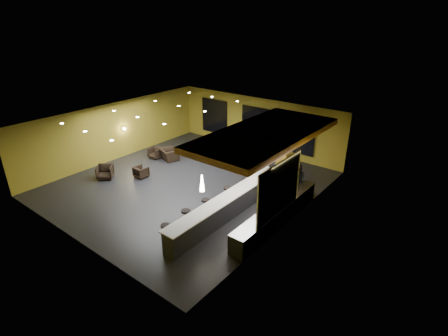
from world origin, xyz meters
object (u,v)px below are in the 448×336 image
Objects in this scene: bar_stool_5 at (257,173)px; pendant_0 at (202,183)px; armchair_d at (169,154)px; pendant_1 at (239,163)px; armchair_a at (105,172)px; staff_a at (270,180)px; bar_stool_4 at (245,184)px; bar_stool_2 at (206,205)px; pendant_2 at (269,147)px; armchair_b at (141,172)px; bar_stool_1 at (186,216)px; bar_counter at (232,204)px; staff_b at (298,180)px; bar_stool_0 at (165,230)px; bar_stool_3 at (228,193)px; column at (284,149)px; armchair_c at (155,153)px; prep_counter at (276,215)px; staff_c at (291,183)px.

pendant_0 is at bearing -80.73° from bar_stool_5.
pendant_0 is at bearing 165.70° from armchair_d.
pendant_1 reaches higher than armchair_a.
staff_a is 1.36m from bar_stool_4.
bar_stool_2 is at bearing -94.14° from bar_stool_4.
pendant_0 and pendant_2 have the same top height.
bar_stool_1 is at bearing 160.88° from armchair_b.
armchair_d is 6.22m from bar_stool_4.
bar_counter is 11.43× the size of pendant_0.
armchair_b is 0.91× the size of bar_stool_2.
bar_stool_0 is at bearing -102.29° from staff_b.
staff_b reaches higher than bar_stool_1.
staff_a reaches higher than bar_stool_2.
staff_a is 4.74m from bar_stool_1.
bar_counter is 1.21m from bar_stool_2.
bar_stool_4 is (-0.72, 1.55, -1.87)m from pendant_1.
bar_stool_3 is (5.49, 0.73, 0.19)m from armchair_b.
bar_stool_1 is at bearing -49.09° from armchair_a.
bar_stool_1 is at bearing 91.79° from bar_stool_0.
bar_counter is at bearing -70.53° from bar_stool_4.
column is at bearing -144.68° from armchair_d.
bar_counter is 7.41× the size of armchair_d.
bar_stool_5 reaches higher than bar_stool_0.
pendant_1 is 4.31m from bar_stool_0.
armchair_b is at bearing 162.52° from pendant_0.
armchair_c is (-0.06, 3.70, -0.05)m from armchair_a.
armchair_b is at bearing -172.41° from bar_stool_3.
armchair_d is 6.07m from bar_stool_5.
pendant_1 reaches higher than bar_stool_3.
armchair_b is 0.64× the size of armchair_d.
bar_stool_5 is (-2.88, 2.92, 0.10)m from prep_counter.
armchair_c is 0.88× the size of bar_stool_1.
pendant_1 is at bearing -173.62° from armchair_b.
bar_stool_0 is (6.05, -6.00, 0.13)m from armchair_d.
bar_stool_1 is 1.09× the size of bar_stool_2.
staff_b is 2.38m from bar_stool_5.
armchair_a is 1.01× the size of bar_stool_5.
armchair_d is at bearing 173.94° from bar_stool_4.
armchair_b is at bearing -179.89° from bar_counter.
bar_counter is 3.18m from staff_c.
bar_stool_0 is (-0.85, -1.29, -1.87)m from pendant_0.
staff_c is (-0.07, -0.64, 0.03)m from staff_b.
pendant_0 is at bearing -79.86° from bar_stool_4.
bar_stool_1 is 5.50m from bar_stool_5.
bar_stool_5 reaches higher than armchair_a.
bar_stool_1 is (6.01, -4.78, 0.18)m from armchair_d.
column is at bearing 74.18° from bar_stool_4.
pendant_2 reaches higher than prep_counter.
bar_stool_4 is at bearing -161.06° from staff_a.
armchair_c is (-7.81, -2.24, -1.42)m from column.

